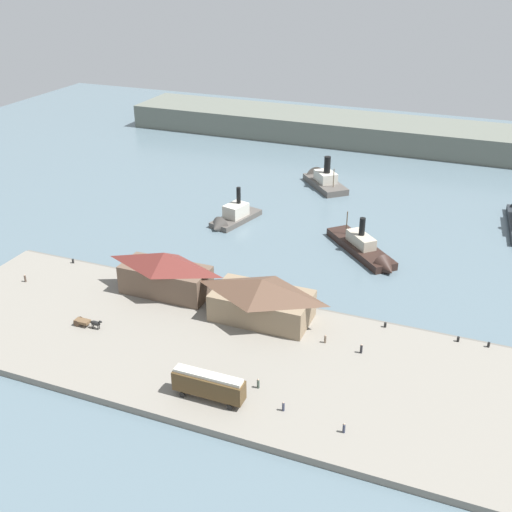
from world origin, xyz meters
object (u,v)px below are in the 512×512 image
(ferry_departing_north, at_px, (322,179))
(pedestrian_near_east_shed, at_px, (344,428))
(street_tram, at_px, (209,384))
(pedestrian_at_waters_edge, at_px, (361,349))
(ferry_shed_west_terminal, at_px, (165,273))
(pedestrian_near_cart, at_px, (25,278))
(ferry_near_quay, at_px, (231,218))
(ferry_outer_harbor, at_px, (367,251))
(pedestrian_standing_center, at_px, (325,339))
(ferry_shed_central_terminal, at_px, (262,299))
(mooring_post_center_west, at_px, (385,325))
(mooring_post_center_east, at_px, (489,345))
(mooring_post_east, at_px, (73,261))
(pedestrian_by_tram, at_px, (258,384))
(pedestrian_near_west_shed, at_px, (283,407))
(mooring_post_west, at_px, (458,339))
(horse_cart, at_px, (87,322))

(ferry_departing_north, bearing_deg, pedestrian_near_east_shed, -72.05)
(street_tram, distance_m, pedestrian_at_waters_edge, 26.82)
(ferry_shed_west_terminal, bearing_deg, pedestrian_near_cart, -166.90)
(ferry_near_quay, bearing_deg, ferry_shed_west_terminal, -85.51)
(ferry_outer_harbor, bearing_deg, pedestrian_standing_center, -88.24)
(ferry_shed_central_terminal, xyz_separation_m, ferry_outer_harbor, (11.58, 33.47, -3.88))
(mooring_post_center_west, bearing_deg, pedestrian_at_waters_edge, -103.19)
(mooring_post_center_east, bearing_deg, mooring_post_east, -179.93)
(ferry_shed_central_terminal, relative_size, mooring_post_center_west, 19.69)
(ferry_outer_harbor, relative_size, ferry_near_quay, 1.25)
(pedestrian_by_tram, distance_m, pedestrian_near_west_shed, 6.28)
(ferry_shed_west_terminal, distance_m, pedestrian_near_cart, 29.17)
(pedestrian_standing_center, height_order, mooring_post_west, pedestrian_standing_center)
(street_tram, xyz_separation_m, pedestrian_by_tram, (5.81, 5.01, -1.84))
(pedestrian_near_cart, bearing_deg, ferry_near_quay, 60.24)
(pedestrian_standing_center, bearing_deg, ferry_outer_harbor, 91.76)
(ferry_departing_north, bearing_deg, street_tram, -83.42)
(pedestrian_by_tram, height_order, ferry_near_quay, ferry_near_quay)
(pedestrian_near_cart, relative_size, mooring_post_east, 1.77)
(pedestrian_at_waters_edge, relative_size, mooring_post_center_east, 1.89)
(ferry_shed_west_terminal, height_order, pedestrian_by_tram, ferry_shed_west_terminal)
(pedestrian_by_tram, bearing_deg, pedestrian_near_cart, 165.99)
(mooring_post_west, bearing_deg, ferry_shed_west_terminal, -176.18)
(pedestrian_near_west_shed, bearing_deg, street_tram, -172.04)
(pedestrian_near_east_shed, distance_m, mooring_post_center_east, 33.51)
(pedestrian_near_east_shed, height_order, pedestrian_standing_center, pedestrian_near_east_shed)
(pedestrian_at_waters_edge, bearing_deg, pedestrian_standing_center, 174.11)
(ferry_shed_west_terminal, xyz_separation_m, pedestrian_near_east_shed, (41.38, -24.94, -3.63))
(ferry_outer_harbor, bearing_deg, mooring_post_center_east, -46.34)
(ferry_shed_central_terminal, relative_size, pedestrian_by_tram, 10.81)
(horse_cart, relative_size, pedestrian_near_east_shed, 3.54)
(mooring_post_center_east, bearing_deg, pedestrian_standing_center, -160.96)
(mooring_post_west, height_order, ferry_departing_north, ferry_departing_north)
(mooring_post_west, distance_m, ferry_outer_harbor, 35.72)
(mooring_post_center_west, height_order, ferry_outer_harbor, ferry_outer_harbor)
(mooring_post_center_east, xyz_separation_m, ferry_departing_north, (-48.77, 68.61, -0.09))
(pedestrian_at_waters_edge, height_order, mooring_post_center_east, pedestrian_at_waters_edge)
(ferry_outer_harbor, height_order, ferry_near_quay, ferry_near_quay)
(horse_cart, bearing_deg, street_tram, -18.97)
(ferry_shed_west_terminal, xyz_separation_m, pedestrian_standing_center, (33.01, -5.04, -3.65))
(ferry_shed_west_terminal, bearing_deg, pedestrian_near_east_shed, -31.08)
(ferry_shed_west_terminal, distance_m, ferry_outer_harbor, 45.24)
(pedestrian_near_east_shed, relative_size, pedestrian_standing_center, 1.02)
(horse_cart, distance_m, pedestrian_at_waters_edge, 47.38)
(mooring_post_west, bearing_deg, pedestrian_at_waters_edge, -147.29)
(pedestrian_by_tram, relative_size, pedestrian_near_west_shed, 1.05)
(ferry_shed_west_terminal, bearing_deg, pedestrian_by_tram, -37.03)
(street_tram, relative_size, pedestrian_near_cart, 6.91)
(pedestrian_near_east_shed, distance_m, mooring_post_center_west, 28.39)
(pedestrian_near_west_shed, distance_m, pedestrian_near_east_shed, 9.27)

